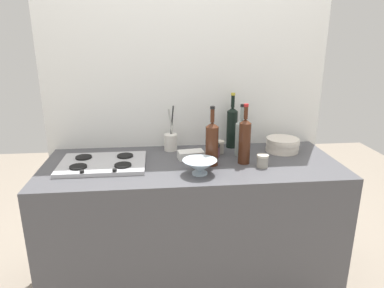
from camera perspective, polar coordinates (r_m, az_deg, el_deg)
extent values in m
plane|color=gray|center=(2.58, 0.00, -22.10)|extent=(6.00, 6.00, 0.00)
cube|color=#4C4C51|center=(2.32, 0.00, -13.53)|extent=(1.80, 0.70, 0.90)
cube|color=white|center=(2.41, -0.93, 6.49)|extent=(1.90, 0.06, 2.37)
cube|color=#B2B2B7|center=(2.14, -14.42, -3.15)|extent=(0.50, 0.36, 0.02)
cylinder|color=black|center=(2.09, -18.18, -3.56)|extent=(0.10, 0.10, 0.01)
cylinder|color=black|center=(2.05, -11.28, -3.42)|extent=(0.10, 0.10, 0.01)
cylinder|color=black|center=(2.23, -17.36, -2.08)|extent=(0.10, 0.10, 0.01)
cylinder|color=black|center=(2.20, -10.92, -1.91)|extent=(0.10, 0.10, 0.01)
cylinder|color=black|center=(2.00, -17.61, -4.33)|extent=(0.02, 0.02, 0.02)
cylinder|color=black|center=(1.97, -12.59, -4.24)|extent=(0.02, 0.02, 0.02)
cylinder|color=silver|center=(2.41, 14.51, -1.03)|extent=(0.22, 0.22, 0.01)
cylinder|color=silver|center=(2.40, 14.52, -0.76)|extent=(0.22, 0.22, 0.01)
cylinder|color=silver|center=(2.40, 14.62, -0.51)|extent=(0.22, 0.22, 0.01)
cylinder|color=silver|center=(2.40, 14.61, -0.24)|extent=(0.22, 0.22, 0.01)
cylinder|color=silver|center=(2.39, 14.62, 0.02)|extent=(0.22, 0.22, 0.01)
cylinder|color=silver|center=(2.39, 14.75, 0.24)|extent=(0.22, 0.22, 0.01)
cylinder|color=silver|center=(2.38, 14.73, 0.50)|extent=(0.22, 0.22, 0.01)
cylinder|color=silver|center=(2.38, 14.67, 0.78)|extent=(0.22, 0.22, 0.01)
cylinder|color=gray|center=(2.24, 8.09, 0.68)|extent=(0.08, 0.08, 0.21)
cone|color=gray|center=(2.21, 8.22, 3.67)|extent=(0.08, 0.08, 0.03)
cylinder|color=gray|center=(2.19, 8.28, 5.03)|extent=(0.03, 0.03, 0.08)
cylinder|color=black|center=(2.18, 8.34, 6.26)|extent=(0.03, 0.03, 0.02)
cylinder|color=#472314|center=(2.06, 3.28, -0.34)|extent=(0.08, 0.08, 0.24)
cone|color=#472314|center=(2.02, 3.34, 3.20)|extent=(0.08, 0.08, 0.03)
cylinder|color=#472314|center=(2.01, 3.37, 4.67)|extent=(0.02, 0.02, 0.08)
cylinder|color=black|center=(2.00, 3.40, 6.00)|extent=(0.03, 0.03, 0.02)
cylinder|color=black|center=(2.40, 6.56, 2.40)|extent=(0.07, 0.07, 0.25)
cone|color=black|center=(2.36, 6.68, 5.66)|extent=(0.07, 0.07, 0.03)
cylinder|color=black|center=(2.35, 6.72, 6.95)|extent=(0.02, 0.02, 0.08)
cylinder|color=gold|center=(2.35, 6.77, 8.14)|extent=(0.03, 0.03, 0.02)
cylinder|color=#472314|center=(2.10, 8.60, 0.10)|extent=(0.07, 0.07, 0.25)
cone|color=#472314|center=(2.07, 8.77, 3.74)|extent=(0.07, 0.07, 0.03)
cylinder|color=#472314|center=(2.06, 8.84, 5.07)|extent=(0.02, 0.02, 0.07)
cylinder|color=#B21E1E|center=(2.05, 8.90, 6.30)|extent=(0.03, 0.03, 0.02)
cylinder|color=silver|center=(1.96, 1.27, -4.80)|extent=(0.09, 0.09, 0.01)
cone|color=silver|center=(1.94, 1.28, -3.66)|extent=(0.19, 0.19, 0.07)
cube|color=white|center=(2.19, -0.15, -1.79)|extent=(0.17, 0.11, 0.05)
cylinder|color=silver|center=(2.34, -3.52, 0.28)|extent=(0.09, 0.09, 0.11)
cylinder|color=#262626|center=(2.32, -3.35, 3.15)|extent=(0.03, 0.02, 0.26)
cylinder|color=#B7B7B2|center=(2.32, -3.41, 2.90)|extent=(0.05, 0.02, 0.24)
cylinder|color=#9E998C|center=(2.29, 4.44, -0.63)|extent=(0.07, 0.07, 0.07)
cylinder|color=beige|center=(2.28, 4.47, 0.38)|extent=(0.07, 0.07, 0.01)
cylinder|color=#9E998C|center=(2.09, 11.49, -2.90)|extent=(0.07, 0.07, 0.06)
cylinder|color=beige|center=(2.08, 11.56, -1.93)|extent=(0.07, 0.07, 0.01)
cylinder|color=#66384C|center=(2.22, 3.62, -1.22)|extent=(0.07, 0.07, 0.07)
cylinder|color=black|center=(2.21, 3.64, -0.21)|extent=(0.08, 0.08, 0.01)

